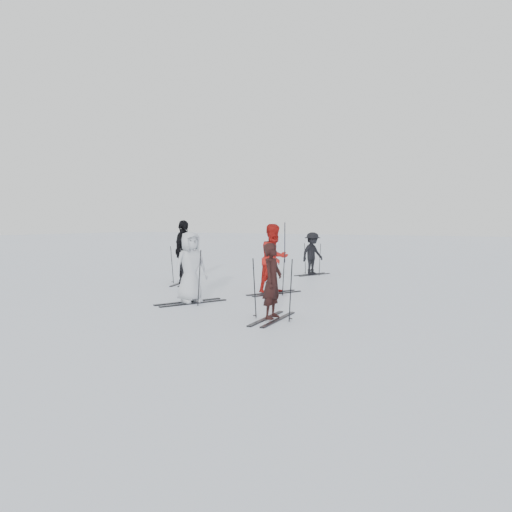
{
  "coord_description": "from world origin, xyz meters",
  "views": [
    {
      "loc": [
        7.06,
        -11.27,
        1.99
      ],
      "look_at": [
        0.0,
        1.0,
        1.0
      ],
      "focal_mm": 35.0,
      "sensor_mm": 36.0,
      "label": 1
    }
  ],
  "objects": [
    {
      "name": "skier_uphill_far",
      "position": [
        -0.32,
        5.75,
        0.78
      ],
      "size": [
        0.87,
        1.13,
        1.55
      ],
      "primitive_type": "imported",
      "rotation": [
        0.0,
        0.0,
        1.24
      ],
      "color": "black",
      "rests_on": "ground"
    },
    {
      "name": "skier_red",
      "position": [
        0.71,
        0.78,
        0.94
      ],
      "size": [
        1.01,
        1.12,
        1.89
      ],
      "primitive_type": "imported",
      "rotation": [
        0.0,
        0.0,
        1.19
      ],
      "color": "#B11914",
      "rests_on": "ground"
    },
    {
      "name": "skis_near_dark",
      "position": [
        2.37,
        -2.45,
        0.64
      ],
      "size": [
        1.85,
        1.11,
        1.28
      ],
      "primitive_type": null,
      "rotation": [
        0.0,
        0.0,
        1.68
      ],
      "color": "black",
      "rests_on": "ground"
    },
    {
      "name": "skis_uphill_far",
      "position": [
        -0.32,
        5.75,
        0.6
      ],
      "size": [
        1.85,
        1.37,
        1.21
      ],
      "primitive_type": null,
      "rotation": [
        0.0,
        0.0,
        1.24
      ],
      "color": "black",
      "rests_on": "ground"
    },
    {
      "name": "skier_near_dark",
      "position": [
        2.37,
        -2.45,
        0.76
      ],
      "size": [
        0.42,
        0.59,
        1.52
      ],
      "primitive_type": "imported",
      "rotation": [
        0.0,
        0.0,
        1.68
      ],
      "color": "black",
      "rests_on": "ground"
    },
    {
      "name": "ground",
      "position": [
        0.0,
        0.0,
        0.0
      ],
      "size": [
        120.0,
        120.0,
        0.0
      ],
      "primitive_type": "plane",
      "color": "silver",
      "rests_on": "ground"
    },
    {
      "name": "skis_uphill_left",
      "position": [
        -2.82,
        1.27,
        0.62
      ],
      "size": [
        1.89,
        1.4,
        1.24
      ],
      "primitive_type": null,
      "rotation": [
        0.0,
        0.0,
        1.91
      ],
      "color": "black",
      "rests_on": "ground"
    },
    {
      "name": "skis_grey",
      "position": [
        -0.31,
        -1.63,
        0.68
      ],
      "size": [
        2.11,
        1.65,
        1.36
      ],
      "primitive_type": null,
      "rotation": [
        0.0,
        0.0,
        1.16
      ],
      "color": "black",
      "rests_on": "ground"
    },
    {
      "name": "skier_uphill_left",
      "position": [
        -2.82,
        1.27,
        1.0
      ],
      "size": [
        0.84,
        1.26,
        1.99
      ],
      "primitive_type": "imported",
      "rotation": [
        0.0,
        0.0,
        1.91
      ],
      "color": "black",
      "rests_on": "ground"
    },
    {
      "name": "skier_grey",
      "position": [
        -0.31,
        -1.63,
        0.86
      ],
      "size": [
        0.84,
        0.99,
        1.71
      ],
      "primitive_type": "imported",
      "rotation": [
        0.0,
        0.0,
        1.16
      ],
      "color": "silver",
      "rests_on": "ground"
    },
    {
      "name": "skis_red",
      "position": [
        0.71,
        0.78,
        0.63
      ],
      "size": [
        1.96,
        1.5,
        1.27
      ],
      "primitive_type": null,
      "rotation": [
        0.0,
        0.0,
        1.19
      ],
      "color": "black",
      "rests_on": "ground"
    },
    {
      "name": "piste_marker",
      "position": [
        -3.67,
        10.14,
        0.97
      ],
      "size": [
        0.05,
        0.05,
        1.94
      ],
      "primitive_type": "cylinder",
      "rotation": [
        0.0,
        0.0,
        0.35
      ],
      "color": "black",
      "rests_on": "ground"
    }
  ]
}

